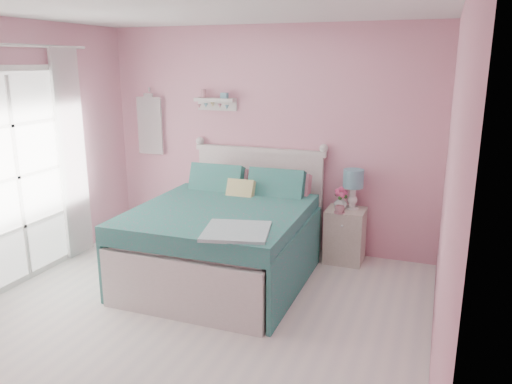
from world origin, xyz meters
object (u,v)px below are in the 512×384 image
Objects in this scene: teacup at (340,209)px; table_lamp at (353,182)px; vase at (341,202)px; bed at (227,238)px; nightstand at (345,235)px.

table_lamp is at bearing 64.65° from teacup.
vase is 0.15m from teacup.
bed is at bearing -141.97° from vase.
teacup is at bearing -115.35° from table_lamp.
teacup is (1.04, 0.66, 0.24)m from bed.
bed is 13.58× the size of vase.
teacup is (-0.04, -0.16, 0.34)m from nightstand.
teacup is (0.02, -0.14, -0.04)m from vase.
nightstand is 0.38m from vase.
bed is 1.36m from nightstand.
teacup reaches higher than nightstand.
table_lamp reaches higher than vase.
table_lamp is at bearing 43.08° from nightstand.
bed is at bearing -142.85° from table_lamp.
table_lamp is at bearing 28.58° from vase.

